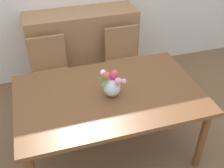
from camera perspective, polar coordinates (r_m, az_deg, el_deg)
ground_plane at (r=3.06m, az=-0.50°, el=-12.79°), size 12.00×12.00×0.00m
dining_table at (r=2.60m, az=-0.57°, el=-3.24°), size 1.69×1.07×0.73m
chair_left at (r=3.33m, az=-12.37°, el=2.72°), size 0.42×0.42×0.90m
chair_right at (r=3.48m, az=2.45°, el=5.15°), size 0.42×0.42×0.90m
dresser at (r=3.77m, az=-5.90°, el=7.32°), size 1.40×0.47×1.00m
flower_vase at (r=2.48m, az=0.02°, el=-0.17°), size 0.23×0.20×0.25m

